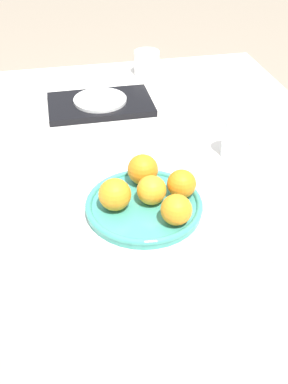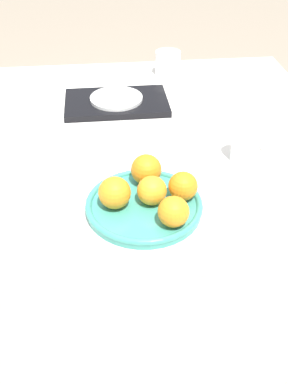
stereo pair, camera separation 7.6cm
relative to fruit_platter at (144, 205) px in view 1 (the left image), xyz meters
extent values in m
plane|color=gray|center=(-0.04, 0.34, -0.73)|extent=(12.00, 12.00, 0.00)
cube|color=silver|center=(-0.04, 0.34, -0.37)|extent=(1.28, 1.09, 0.72)
cylinder|color=teal|center=(0.00, 0.00, 0.00)|extent=(0.26, 0.26, 0.02)
torus|color=teal|center=(0.00, 0.00, 0.00)|extent=(0.26, 0.26, 0.01)
sphere|color=orange|center=(0.02, 0.00, 0.04)|extent=(0.07, 0.07, 0.07)
sphere|color=orange|center=(-0.06, 0.00, 0.04)|extent=(0.07, 0.07, 0.07)
sphere|color=orange|center=(0.05, -0.07, 0.04)|extent=(0.07, 0.07, 0.07)
sphere|color=orange|center=(0.01, 0.08, 0.04)|extent=(0.07, 0.07, 0.07)
sphere|color=orange|center=(0.09, 0.01, 0.04)|extent=(0.07, 0.07, 0.07)
cylinder|color=silver|center=(0.28, 0.18, 0.04)|extent=(0.06, 0.06, 0.10)
cube|color=black|center=(-0.03, 0.53, 0.00)|extent=(0.32, 0.20, 0.02)
cylinder|color=silver|center=(-0.03, 0.53, 0.01)|extent=(0.17, 0.17, 0.01)
cylinder|color=white|center=(0.17, 0.76, 0.03)|extent=(0.09, 0.09, 0.08)
cube|color=silver|center=(0.41, 0.26, -0.01)|extent=(0.14, 0.12, 0.01)
camera|label=1|loc=(-0.16, -0.76, 0.63)|focal=42.00mm
camera|label=2|loc=(-0.08, -0.78, 0.63)|focal=42.00mm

